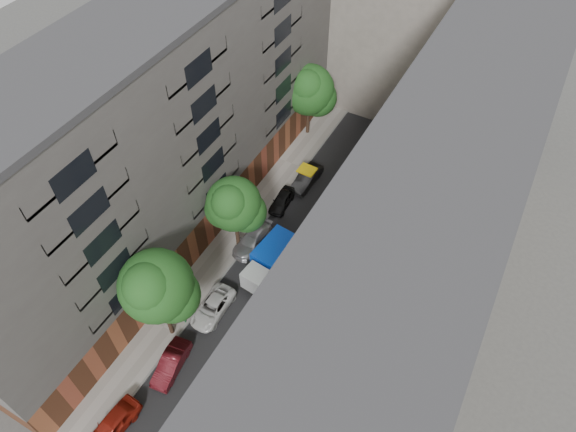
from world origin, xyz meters
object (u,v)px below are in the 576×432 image
Objects in this scene: tarp_truck at (270,261)px; lamp_post at (179,298)px; pedestrian at (389,216)px; car_left_0 at (113,424)px; car_left_1 at (171,363)px; car_left_5 at (307,178)px; car_right_1 at (266,347)px; tree_mid at (234,206)px; car_left_3 at (252,240)px; car_right_2 at (291,305)px; tree_near at (157,289)px; tree_far at (309,92)px; car_left_2 at (213,307)px; car_right_3 at (332,256)px; car_left_4 at (282,200)px; car_right_4 at (363,195)px.

lamp_post reaches higher than tarp_truck.
lamp_post is 2.92× the size of pedestrian.
car_left_0 is 5.66m from car_left_1.
tarp_truck is 1.41× the size of car_left_5.
lamp_post is (-1.40, 3.64, 2.97)m from car_left_1.
pedestrian is (7.00, 10.15, -0.43)m from tarp_truck.
tree_mid reaches higher than car_right_1.
car_left_3 is 12.99m from pedestrian.
car_right_2 is 0.43× the size of tree_near.
tree_far is (-9.10, 25.08, 4.88)m from car_right_1.
car_left_3 is 1.16× the size of car_right_2.
car_left_2 is 7.01m from tree_near.
tree_mid is (-3.90, 0.96, 4.05)m from tarp_truck.
car_left_5 is 9.95m from car_right_3.
tree_mid is (-1.70, 12.29, 4.90)m from car_left_1.
lamp_post is at bearing 98.23° from car_left_0.
car_left_4 is (-0.00, 5.60, -0.05)m from car_left_3.
car_right_1 is at bearing 93.40° from pedestrian.
car_right_2 is 0.74× the size of lamp_post.
tarp_truck is 0.66× the size of tree_near.
tree_near reaches higher than car_right_3.
car_right_3 is at bearing 54.60° from car_left_2.
car_right_1 is 2.56× the size of pedestrian.
car_left_3 is 0.50× the size of tree_near.
tarp_truck reaches higher than car_right_3.
tarp_truck is 11.51m from car_left_5.
car_left_3 is 0.58× the size of tree_mid.
car_right_3 is (6.43, -7.59, -0.03)m from car_left_5.
car_right_4 is at bearing 98.52° from car_right_1.
car_left_5 is 0.91× the size of car_right_1.
car_left_3 is 10.03m from lamp_post.
tree_far is at bearing 100.54° from car_left_3.
tarp_truck is at bearing -30.76° from car_left_3.
car_right_2 is at bearing 99.29° from car_right_1.
car_left_2 is 18.35m from pedestrian.
tarp_truck is 1.52× the size of car_right_2.
car_left_4 is 0.39× the size of tree_near.
car_right_3 is 2.23× the size of pedestrian.
car_right_2 is 0.96× the size of car_right_3.
car_left_2 is at bearing 75.35° from pedestrian.
tarp_truck is 7.58m from car_right_1.
car_left_1 is (0.80, 5.60, -0.05)m from car_left_0.
car_left_1 is 1.02× the size of car_right_2.
car_left_3 is 0.97× the size of car_right_1.
car_right_1 is (3.40, -6.73, -0.83)m from tarp_truck.
tree_near is at bearing -119.74° from car_right_3.
car_right_4 reaches higher than car_left_4.
tree_near is (-3.90, -9.04, 5.04)m from tarp_truck.
car_left_4 is at bearing 82.09° from tree_mid.
car_right_4 is (5.85, 17.60, 0.03)m from car_left_2.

